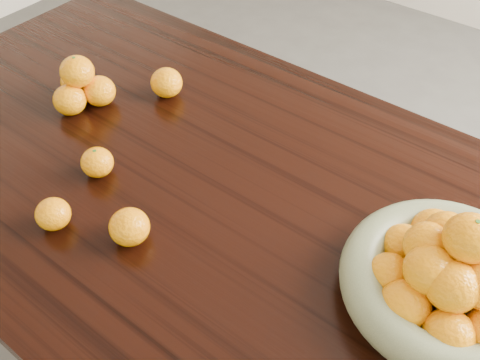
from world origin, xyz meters
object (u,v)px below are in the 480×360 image
Objects in this scene: dining_table at (242,228)px; orange_pyramid at (81,86)px; loose_orange_0 at (97,162)px; fruit_bowl at (451,279)px.

dining_table is 12.84× the size of orange_pyramid.
loose_orange_0 reaches higher than dining_table.
loose_orange_0 is (-0.72, -0.16, -0.03)m from fruit_bowl.
dining_table is at bearing -2.51° from orange_pyramid.
orange_pyramid is at bearing 146.28° from loose_orange_0.
fruit_bowl is 2.40× the size of orange_pyramid.
loose_orange_0 is at bearing -167.84° from fruit_bowl.
fruit_bowl is 5.29× the size of loose_orange_0.
fruit_bowl reaches higher than orange_pyramid.
fruit_bowl is at bearing 3.74° from dining_table.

